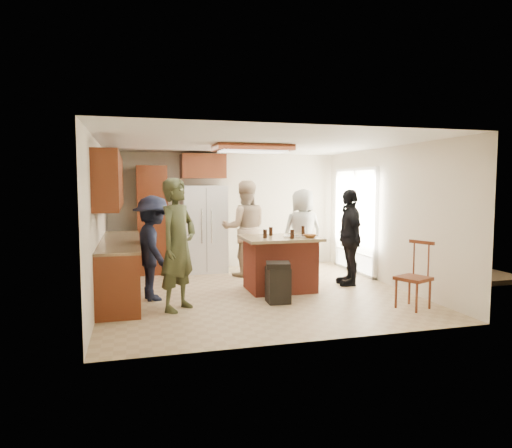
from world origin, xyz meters
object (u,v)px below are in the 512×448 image
object	(u,v)px
person_counter	(153,248)
trash_bin	(278,282)
person_behind_left	(245,228)
person_behind_right	(303,232)
person_side_right	(349,237)
kitchen_island	(280,263)
spindle_chair	(414,278)
refrigerator	(204,229)
person_front_left	(178,245)

from	to	relation	value
person_counter	trash_bin	size ratio (longest dim) A/B	2.62
person_behind_left	person_behind_right	distance (m)	1.19
person_side_right	trash_bin	size ratio (longest dim) A/B	2.77
person_counter	trash_bin	bearing A→B (deg)	-121.89
kitchen_island	person_side_right	bearing A→B (deg)	4.23
kitchen_island	spindle_chair	world-z (taller)	spindle_chair
refrigerator	person_counter	bearing A→B (deg)	-117.81
person_behind_left	person_behind_right	xyz separation A→B (m)	(1.18, -0.12, -0.08)
person_front_left	person_side_right	xyz separation A→B (m)	(3.17, 0.89, -0.09)
person_behind_right	person_counter	xyz separation A→B (m)	(-3.03, -1.34, -0.04)
person_behind_right	kitchen_island	bearing A→B (deg)	52.85
person_side_right	trash_bin	bearing A→B (deg)	-51.97
person_side_right	spindle_chair	size ratio (longest dim) A/B	1.75
person_side_right	person_counter	bearing A→B (deg)	-77.29
person_behind_right	spindle_chair	size ratio (longest dim) A/B	1.75
person_counter	refrigerator	world-z (taller)	refrigerator
refrigerator	spindle_chair	world-z (taller)	refrigerator
person_front_left	spindle_chair	distance (m)	3.49
person_counter	refrigerator	xyz separation A→B (m)	(1.13, 2.14, 0.07)
person_side_right	kitchen_island	distance (m)	1.42
person_side_right	person_behind_left	bearing A→B (deg)	-118.14
kitchen_island	person_behind_right	bearing A→B (deg)	54.46
person_side_right	refrigerator	size ratio (longest dim) A/B	0.97
person_behind_left	trash_bin	world-z (taller)	person_behind_left
person_behind_left	refrigerator	xyz separation A→B (m)	(-0.72, 0.68, -0.05)
person_behind_left	person_counter	bearing A→B (deg)	44.49
person_side_right	person_counter	distance (m)	3.49
refrigerator	trash_bin	bearing A→B (deg)	-75.88
person_behind_left	kitchen_island	bearing A→B (deg)	107.91
person_side_right	kitchen_island	size ratio (longest dim) A/B	1.36
person_front_left	person_counter	xyz separation A→B (m)	(-0.32, 0.70, -0.13)
person_front_left	person_behind_right	xyz separation A→B (m)	(2.71, 2.05, -0.09)
person_front_left	person_counter	distance (m)	0.78
person_side_right	person_behind_right	bearing A→B (deg)	-148.58
person_behind_right	refrigerator	xyz separation A→B (m)	(-1.90, 0.80, 0.03)
person_side_right	person_counter	world-z (taller)	person_side_right
trash_bin	person_front_left	bearing A→B (deg)	-179.87
person_front_left	person_behind_left	size ratio (longest dim) A/B	1.01
person_front_left	person_behind_right	size ratio (longest dim) A/B	1.10
person_side_right	kitchen_island	xyz separation A→B (m)	(-1.36, -0.10, -0.40)
person_behind_left	refrigerator	distance (m)	0.99
trash_bin	person_behind_left	bearing A→B (deg)	89.94
person_behind_left	kitchen_island	size ratio (longest dim) A/B	1.49
person_behind_right	trash_bin	distance (m)	2.42
person_front_left	person_behind_left	xyz separation A→B (m)	(1.53, 2.16, -0.01)
person_front_left	person_side_right	distance (m)	3.29
refrigerator	kitchen_island	xyz separation A→B (m)	(1.00, -2.05, -0.43)
person_behind_right	person_counter	distance (m)	3.31
refrigerator	person_behind_right	bearing A→B (deg)	-22.81
person_front_left	spindle_chair	world-z (taller)	person_front_left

